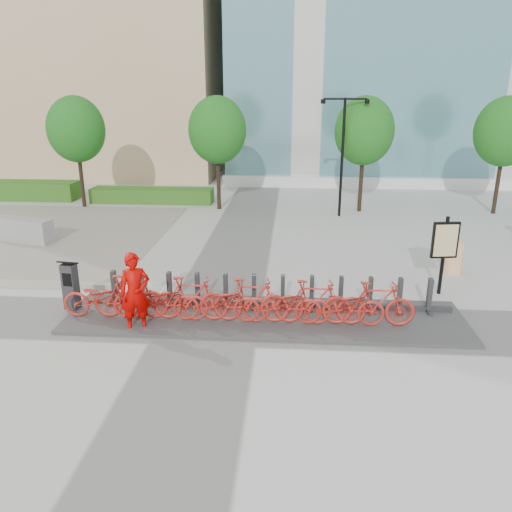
# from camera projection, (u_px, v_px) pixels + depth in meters

# --- Properties ---
(ground) EXTENTS (120.00, 120.00, 0.00)m
(ground) POSITION_uv_depth(u_px,v_px,m) (210.00, 322.00, 11.96)
(ground) COLOR #B9B9B9
(hedge_b) EXTENTS (6.00, 1.20, 0.70)m
(hedge_b) POSITION_uv_depth(u_px,v_px,m) (152.00, 195.00, 24.68)
(hedge_b) COLOR #245114
(hedge_b) RESTS_ON ground
(tree_0) EXTENTS (2.60, 2.60, 5.10)m
(tree_0) POSITION_uv_depth(u_px,v_px,m) (76.00, 129.00, 22.73)
(tree_0) COLOR black
(tree_0) RESTS_ON ground
(tree_1) EXTENTS (2.60, 2.60, 5.10)m
(tree_1) POSITION_uv_depth(u_px,v_px,m) (217.00, 130.00, 22.28)
(tree_1) COLOR black
(tree_1) RESTS_ON ground
(tree_2) EXTENTS (2.60, 2.60, 5.10)m
(tree_2) POSITION_uv_depth(u_px,v_px,m) (364.00, 131.00, 21.84)
(tree_2) COLOR black
(tree_2) RESTS_ON ground
(tree_3) EXTENTS (2.60, 2.60, 5.10)m
(tree_3) POSITION_uv_depth(u_px,v_px,m) (505.00, 132.00, 21.42)
(tree_3) COLOR black
(tree_3) RESTS_ON ground
(streetlamp) EXTENTS (2.00, 0.20, 5.00)m
(streetlamp) POSITION_uv_depth(u_px,v_px,m) (343.00, 144.00, 21.10)
(streetlamp) COLOR black
(streetlamp) RESTS_ON ground
(dock_pad) EXTENTS (9.60, 2.40, 0.08)m
(dock_pad) POSITION_uv_depth(u_px,v_px,m) (265.00, 317.00, 12.14)
(dock_pad) COLOR #414141
(dock_pad) RESTS_ON ground
(dock_rail_posts) EXTENTS (8.02, 0.50, 0.85)m
(dock_rail_posts) POSITION_uv_depth(u_px,v_px,m) (268.00, 292.00, 12.44)
(dock_rail_posts) COLOR #2E2E31
(dock_rail_posts) RESTS_ON dock_pad
(bike_0) EXTENTS (1.86, 0.65, 0.98)m
(bike_0) POSITION_uv_depth(u_px,v_px,m) (101.00, 298.00, 11.91)
(bike_0) COLOR #AA241B
(bike_0) RESTS_ON dock_pad
(bike_1) EXTENTS (1.80, 0.51, 1.08)m
(bike_1) POSITION_uv_depth(u_px,v_px,m) (131.00, 297.00, 11.84)
(bike_1) COLOR #AA241B
(bike_1) RESTS_ON dock_pad
(bike_2) EXTENTS (1.86, 0.65, 0.98)m
(bike_2) POSITION_uv_depth(u_px,v_px,m) (160.00, 300.00, 11.81)
(bike_2) COLOR #AA241B
(bike_2) RESTS_ON dock_pad
(bike_3) EXTENTS (1.80, 0.51, 1.08)m
(bike_3) POSITION_uv_depth(u_px,v_px,m) (190.00, 299.00, 11.74)
(bike_3) COLOR #AA241B
(bike_3) RESTS_ON dock_pad
(bike_4) EXTENTS (1.86, 0.65, 0.98)m
(bike_4) POSITION_uv_depth(u_px,v_px,m) (221.00, 302.00, 11.71)
(bike_4) COLOR #AA241B
(bike_4) RESTS_ON dock_pad
(bike_5) EXTENTS (1.80, 0.51, 1.08)m
(bike_5) POSITION_uv_depth(u_px,v_px,m) (251.00, 300.00, 11.64)
(bike_5) COLOR #AA241B
(bike_5) RESTS_ON dock_pad
(bike_6) EXTENTS (1.86, 0.65, 0.98)m
(bike_6) POSITION_uv_depth(u_px,v_px,m) (282.00, 303.00, 11.61)
(bike_6) COLOR #AA241B
(bike_6) RESTS_ON dock_pad
(bike_7) EXTENTS (1.80, 0.51, 1.08)m
(bike_7) POSITION_uv_depth(u_px,v_px,m) (313.00, 302.00, 11.54)
(bike_7) COLOR #AA241B
(bike_7) RESTS_ON dock_pad
(bike_8) EXTENTS (1.86, 0.65, 0.98)m
(bike_8) POSITION_uv_depth(u_px,v_px,m) (344.00, 305.00, 11.51)
(bike_8) COLOR #AA241B
(bike_8) RESTS_ON dock_pad
(bike_9) EXTENTS (1.80, 0.51, 1.08)m
(bike_9) POSITION_uv_depth(u_px,v_px,m) (376.00, 304.00, 11.45)
(bike_9) COLOR #AA241B
(bike_9) RESTS_ON dock_pad
(kiosk) EXTENTS (0.44, 0.39, 1.29)m
(kiosk) POSITION_uv_depth(u_px,v_px,m) (70.00, 285.00, 12.34)
(kiosk) COLOR #2E2E31
(kiosk) RESTS_ON dock_pad
(worker_red) EXTENTS (0.80, 0.67, 1.88)m
(worker_red) POSITION_uv_depth(u_px,v_px,m) (135.00, 293.00, 11.23)
(worker_red) COLOR #B00200
(worker_red) RESTS_ON ground
(construction_barrel) EXTENTS (0.62, 0.62, 0.98)m
(construction_barrel) POSITION_uv_depth(u_px,v_px,m) (454.00, 258.00, 15.04)
(construction_barrel) COLOR orange
(construction_barrel) RESTS_ON ground
(jersey_barrier) EXTENTS (2.33, 1.17, 0.87)m
(jersey_barrier) POSITION_uv_depth(u_px,v_px,m) (24.00, 230.00, 18.20)
(jersey_barrier) COLOR #A9A9A9
(jersey_barrier) RESTS_ON ground
(map_sign) EXTENTS (0.72, 0.22, 2.16)m
(map_sign) POSITION_uv_depth(u_px,v_px,m) (445.00, 243.00, 13.19)
(map_sign) COLOR black
(map_sign) RESTS_ON ground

